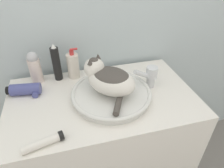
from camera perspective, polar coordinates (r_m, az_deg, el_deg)
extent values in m
cube|color=silver|center=(1.19, -7.24, 21.06)|extent=(8.00, 0.05, 2.40)
cube|color=white|center=(1.34, -2.27, -17.49)|extent=(0.97, 0.58, 0.83)
cylinder|color=silver|center=(1.02, -0.19, -3.14)|extent=(0.39, 0.39, 0.04)
torus|color=silver|center=(1.01, -0.19, -2.35)|extent=(0.41, 0.41, 0.02)
ellipsoid|color=silver|center=(0.97, -0.20, 0.84)|extent=(0.30, 0.30, 0.12)
ellipsoid|color=#47423D|center=(0.95, -0.21, 2.43)|extent=(0.23, 0.23, 0.05)
sphere|color=silver|center=(1.00, -5.09, 4.51)|extent=(0.10, 0.10, 0.10)
sphere|color=#47423D|center=(0.98, -5.18, 5.95)|extent=(0.06, 0.06, 0.06)
cone|color=#47423D|center=(0.99, -4.27, 7.81)|extent=(0.03, 0.03, 0.03)
cone|color=#47423D|center=(0.95, -6.28, 6.42)|extent=(0.03, 0.03, 0.03)
cylinder|color=#47423D|center=(0.91, 1.85, -5.52)|extent=(0.09, 0.14, 0.03)
cylinder|color=silver|center=(1.12, 10.94, 0.65)|extent=(0.04, 0.04, 0.06)
cylinder|color=silver|center=(1.05, 8.92, 2.70)|extent=(0.12, 0.04, 0.08)
cylinder|color=silver|center=(1.08, 11.30, 3.31)|extent=(0.06, 0.06, 0.06)
cylinder|color=silver|center=(1.19, -20.95, 3.49)|extent=(0.07, 0.07, 0.14)
sphere|color=#B7B7BC|center=(1.15, -21.85, 7.11)|extent=(0.06, 0.06, 0.06)
cylinder|color=silver|center=(1.18, -11.03, 5.10)|extent=(0.07, 0.07, 0.15)
cylinder|color=red|center=(1.14, -11.51, 8.80)|extent=(0.02, 0.02, 0.02)
cylinder|color=red|center=(1.13, -10.93, 9.74)|extent=(0.04, 0.01, 0.01)
cylinder|color=black|center=(1.17, -15.58, 5.52)|extent=(0.05, 0.05, 0.20)
cone|color=white|center=(1.12, -16.46, 10.38)|extent=(0.03, 0.03, 0.02)
cylinder|color=silver|center=(0.86, -19.69, -15.73)|extent=(0.15, 0.07, 0.03)
cylinder|color=black|center=(0.86, -14.35, -14.09)|extent=(0.03, 0.04, 0.04)
cylinder|color=#474C8C|center=(1.13, -23.44, -1.38)|extent=(0.16, 0.08, 0.06)
cylinder|color=#474C8C|center=(1.13, -20.74, -1.80)|extent=(0.04, 0.09, 0.03)
cylinder|color=black|center=(1.16, -27.43, -1.65)|extent=(0.03, 0.05, 0.04)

